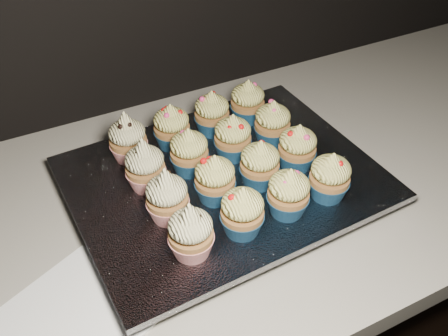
{
  "coord_description": "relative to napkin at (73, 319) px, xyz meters",
  "views": [
    {
      "loc": [
        -0.08,
        1.15,
        1.47
      ],
      "look_at": [
        0.2,
        1.69,
        0.95
      ],
      "focal_mm": 40.0,
      "sensor_mm": 36.0,
      "label": 1
    }
  ],
  "objects": [
    {
      "name": "worktop",
      "position": [
        0.09,
        0.14,
        -0.02
      ],
      "size": [
        2.44,
        0.64,
        0.04
      ],
      "primitive_type": "cube",
      "color": "beige",
      "rests_on": "cabinet"
    },
    {
      "name": "napkin",
      "position": [
        0.0,
        0.0,
        0.0
      ],
      "size": [
        0.23,
        0.23,
        0.0
      ],
      "primitive_type": "cube",
      "rotation": [
        0.0,
        0.0,
        0.42
      ],
      "color": "white",
      "rests_on": "worktop"
    },
    {
      "name": "baking_tray",
      "position": [
        0.29,
        0.13,
        0.01
      ],
      "size": [
        0.46,
        0.36,
        0.02
      ],
      "primitive_type": "cube",
      "rotation": [
        0.0,
        0.0,
        0.04
      ],
      "color": "black",
      "rests_on": "worktop"
    },
    {
      "name": "foil_lining",
      "position": [
        0.29,
        0.13,
        0.03
      ],
      "size": [
        0.5,
        0.4,
        0.01
      ],
      "primitive_type": "cube",
      "rotation": [
        0.0,
        0.0,
        0.04
      ],
      "color": "silver",
      "rests_on": "baking_tray"
    },
    {
      "name": "cupcake_0",
      "position": [
        0.17,
        0.01,
        0.07
      ],
      "size": [
        0.06,
        0.06,
        0.1
      ],
      "color": "red",
      "rests_on": "foil_lining"
    },
    {
      "name": "cupcake_1",
      "position": [
        0.25,
        0.01,
        0.07
      ],
      "size": [
        0.06,
        0.06,
        0.08
      ],
      "color": "navy",
      "rests_on": "foil_lining"
    },
    {
      "name": "cupcake_2",
      "position": [
        0.33,
        0.01,
        0.07
      ],
      "size": [
        0.06,
        0.06,
        0.08
      ],
      "color": "navy",
      "rests_on": "foil_lining"
    },
    {
      "name": "cupcake_3",
      "position": [
        0.41,
        0.02,
        0.07
      ],
      "size": [
        0.06,
        0.06,
        0.08
      ],
      "color": "navy",
      "rests_on": "foil_lining"
    },
    {
      "name": "cupcake_4",
      "position": [
        0.17,
        0.09,
        0.07
      ],
      "size": [
        0.06,
        0.06,
        0.1
      ],
      "color": "red",
      "rests_on": "foil_lining"
    },
    {
      "name": "cupcake_5",
      "position": [
        0.25,
        0.09,
        0.07
      ],
      "size": [
        0.06,
        0.06,
        0.08
      ],
      "color": "navy",
      "rests_on": "foil_lining"
    },
    {
      "name": "cupcake_6",
      "position": [
        0.33,
        0.09,
        0.07
      ],
      "size": [
        0.06,
        0.06,
        0.08
      ],
      "color": "navy",
      "rests_on": "foil_lining"
    },
    {
      "name": "cupcake_7",
      "position": [
        0.4,
        0.1,
        0.07
      ],
      "size": [
        0.06,
        0.06,
        0.08
      ],
      "color": "navy",
      "rests_on": "foil_lining"
    },
    {
      "name": "cupcake_8",
      "position": [
        0.17,
        0.16,
        0.07
      ],
      "size": [
        0.06,
        0.06,
        0.1
      ],
      "color": "red",
      "rests_on": "foil_lining"
    },
    {
      "name": "cupcake_9",
      "position": [
        0.24,
        0.17,
        0.07
      ],
      "size": [
        0.06,
        0.06,
        0.08
      ],
      "color": "navy",
      "rests_on": "foil_lining"
    },
    {
      "name": "cupcake_10",
      "position": [
        0.32,
        0.17,
        0.07
      ],
      "size": [
        0.06,
        0.06,
        0.08
      ],
      "color": "navy",
      "rests_on": "foil_lining"
    },
    {
      "name": "cupcake_11",
      "position": [
        0.4,
        0.17,
        0.07
      ],
      "size": [
        0.06,
        0.06,
        0.08
      ],
      "color": "navy",
      "rests_on": "foil_lining"
    },
    {
      "name": "cupcake_12",
      "position": [
        0.17,
        0.24,
        0.07
      ],
      "size": [
        0.06,
        0.06,
        0.1
      ],
      "color": "red",
      "rests_on": "foil_lining"
    },
    {
      "name": "cupcake_13",
      "position": [
        0.24,
        0.24,
        0.07
      ],
      "size": [
        0.06,
        0.06,
        0.08
      ],
      "color": "navy",
      "rests_on": "foil_lining"
    },
    {
      "name": "cupcake_14",
      "position": [
        0.32,
        0.25,
        0.07
      ],
      "size": [
        0.06,
        0.06,
        0.08
      ],
      "color": "navy",
      "rests_on": "foil_lining"
    },
    {
      "name": "cupcake_15",
      "position": [
        0.4,
        0.25,
        0.07
      ],
      "size": [
        0.06,
        0.06,
        0.08
      ],
      "color": "navy",
      "rests_on": "foil_lining"
    }
  ]
}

